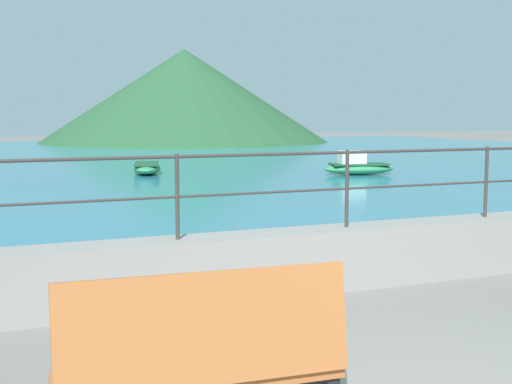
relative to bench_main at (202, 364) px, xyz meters
The scene contains 7 objects.
promenade_wall 3.76m from the bench_main, 60.09° to the left, with size 20.00×0.56×0.70m, color gray.
railing 3.83m from the bench_main, 60.09° to the left, with size 18.44×0.04×0.90m.
lake_water 25.97m from the bench_main, 85.87° to the left, with size 64.00×44.32×0.06m, color teal.
hill_main 44.82m from the bench_main, 72.56° to the left, with size 19.71×19.71×6.34m, color #285633.
bench_main is the anchor object (origin of this frame).
boat_2 19.10m from the bench_main, 76.46° to the left, with size 1.48×2.46×0.36m.
boat_4 18.88m from the bench_main, 55.80° to the left, with size 2.45×1.41×0.76m.
Camera 1 is at (-3.16, -3.84, 2.02)m, focal length 49.50 mm.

